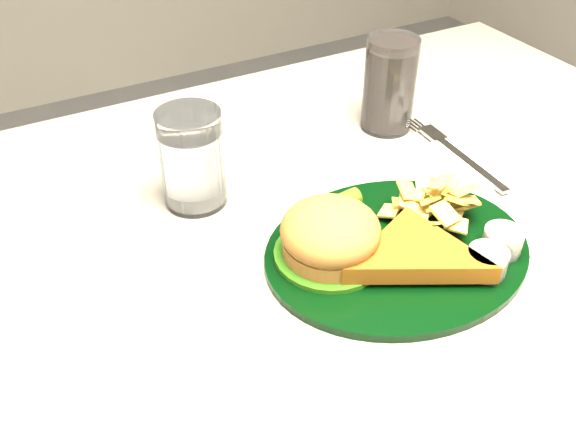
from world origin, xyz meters
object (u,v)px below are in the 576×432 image
cola_glass (389,85)px  dinner_plate (400,230)px  water_glass (192,159)px  fork_napkin (466,161)px

cola_glass → dinner_plate: bearing=-122.7°
dinner_plate → cola_glass: (0.14, 0.22, 0.03)m
dinner_plate → water_glass: size_ratio=2.49×
dinner_plate → cola_glass: 0.26m
cola_glass → fork_napkin: cola_glass is taller
water_glass → fork_napkin: 0.33m
dinner_plate → water_glass: bearing=131.2°
fork_napkin → cola_glass: bearing=107.6°
fork_napkin → dinner_plate: bearing=-148.0°
water_glass → fork_napkin: water_glass is taller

